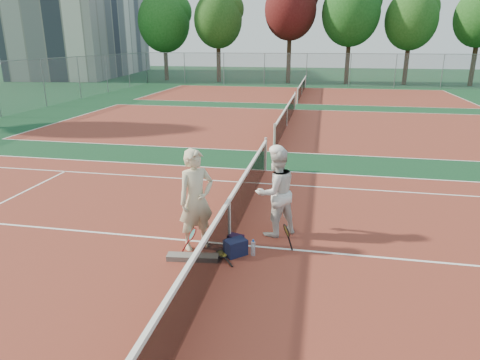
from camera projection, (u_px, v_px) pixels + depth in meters
name	position (u px, v px, depth m)	size (l,w,h in m)	color
ground	(230.00, 244.00, 8.94)	(130.00, 130.00, 0.00)	#0E341C
court_main	(230.00, 244.00, 8.94)	(23.77, 10.97, 0.01)	maroon
court_far_a	(287.00, 126.00, 21.54)	(23.77, 10.97, 0.01)	maroon
court_far_b	(302.00, 95.00, 34.15)	(23.77, 10.97, 0.01)	maroon
net_main	(229.00, 222.00, 8.78)	(0.10, 10.98, 1.02)	black
net_far_a	(287.00, 116.00, 21.38)	(0.10, 10.98, 1.02)	black
net_far_b	(302.00, 88.00, 33.99)	(0.10, 10.98, 1.02)	black
fence_back	(307.00, 70.00, 40.22)	(32.00, 0.06, 3.00)	slate
apartment_block	(84.00, 12.00, 52.79)	(10.00, 22.00, 15.00)	beige
player_a	(196.00, 200.00, 8.51)	(0.76, 0.50, 2.08)	beige
player_b	(276.00, 192.00, 9.14)	(0.94, 0.73, 1.94)	silver
racket_red	(193.00, 241.00, 8.49)	(0.34, 0.27, 0.53)	maroon
racket_black_held	(286.00, 238.00, 8.56)	(0.21, 0.27, 0.58)	black
racket_spare	(222.00, 255.00, 8.40)	(0.60, 0.27, 0.09)	black
sports_bag_navy	(236.00, 247.00, 8.44)	(0.42, 0.28, 0.33)	black
sports_bag_purple	(236.00, 241.00, 8.82)	(0.30, 0.21, 0.25)	black
net_cover_canvas	(193.00, 257.00, 8.28)	(1.00, 0.23, 0.11)	#615C58
water_bottle	(253.00, 249.00, 8.43)	(0.09, 0.09, 0.30)	#C1E1F5
tree_back_0	(164.00, 22.00, 45.31)	(5.45, 5.45, 9.16)	#382314
tree_back_1	(218.00, 20.00, 43.10)	(4.86, 4.86, 8.93)	#382314
tree_back_maroon	(290.00, 10.00, 41.72)	(5.05, 5.05, 9.92)	#382314
tree_back_3	(351.00, 13.00, 40.86)	(5.53, 5.53, 9.88)	#382314
tree_back_4	(411.00, 20.00, 40.39)	(4.88, 4.88, 8.81)	#382314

